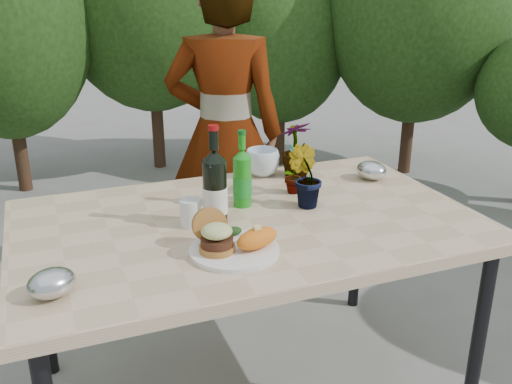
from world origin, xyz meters
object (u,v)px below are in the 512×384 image
object	(u,v)px
patio_table	(248,234)
wine_bottle	(215,190)
person	(225,134)
dinner_plate	(234,250)

from	to	relation	value
patio_table	wine_bottle	distance (m)	0.22
patio_table	person	world-z (taller)	person
patio_table	dinner_plate	distance (m)	0.27
patio_table	wine_bottle	bearing A→B (deg)	-177.10
patio_table	wine_bottle	xyz separation A→B (m)	(-0.12, -0.01, 0.19)
dinner_plate	person	bearing A→B (deg)	72.99
dinner_plate	person	distance (m)	1.21
patio_table	person	size ratio (longest dim) A/B	0.99
dinner_plate	person	world-z (taller)	person
dinner_plate	patio_table	bearing A→B (deg)	60.40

